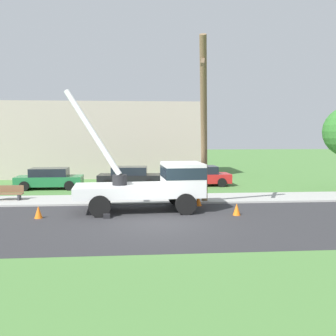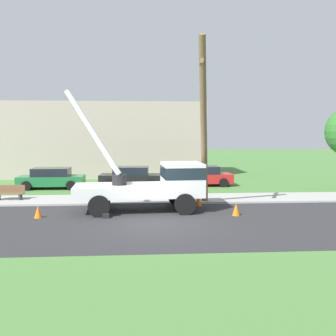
# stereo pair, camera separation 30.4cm
# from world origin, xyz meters

# --- Properties ---
(ground_plane) EXTENTS (120.00, 120.00, 0.00)m
(ground_plane) POSITION_xyz_m (0.00, 12.00, 0.00)
(ground_plane) COLOR #477538
(road_asphalt) EXTENTS (80.00, 8.60, 0.01)m
(road_asphalt) POSITION_xyz_m (0.00, 0.00, 0.00)
(road_asphalt) COLOR #2B2B2D
(road_asphalt) RESTS_ON ground
(sidewalk_strip) EXTENTS (80.00, 3.07, 0.10)m
(sidewalk_strip) POSITION_xyz_m (0.00, 5.84, 0.05)
(sidewalk_strip) COLOR #9E9E99
(sidewalk_strip) RESTS_ON ground
(utility_truck) EXTENTS (6.89, 3.21, 5.98)m
(utility_truck) POSITION_xyz_m (0.06, 2.77, 1.41)
(utility_truck) COLOR silver
(utility_truck) RESTS_ON ground
(leaning_utility_pole) EXTENTS (1.19, 4.35, 8.26)m
(leaning_utility_pole) POSITION_xyz_m (2.43, 2.91, 4.21)
(leaning_utility_pole) COLOR brown
(leaning_utility_pole) RESTS_ON ground
(traffic_cone_ahead) EXTENTS (0.36, 0.36, 0.56)m
(traffic_cone_ahead) POSITION_xyz_m (3.72, 1.30, 0.28)
(traffic_cone_ahead) COLOR orange
(traffic_cone_ahead) RESTS_ON ground
(traffic_cone_behind) EXTENTS (0.36, 0.36, 0.56)m
(traffic_cone_behind) POSITION_xyz_m (-5.30, 1.41, 0.28)
(traffic_cone_behind) COLOR orange
(traffic_cone_behind) RESTS_ON ground
(traffic_cone_curbside) EXTENTS (0.36, 0.36, 0.56)m
(traffic_cone_curbside) POSITION_xyz_m (2.33, 3.81, 0.28)
(traffic_cone_curbside) COLOR orange
(traffic_cone_curbside) RESTS_ON ground
(parked_sedan_green) EXTENTS (4.41, 2.04, 1.42)m
(parked_sedan_green) POSITION_xyz_m (-6.79, 10.87, 0.71)
(parked_sedan_green) COLOR #1E6638
(parked_sedan_green) RESTS_ON ground
(parked_sedan_black) EXTENTS (4.51, 2.20, 1.42)m
(parked_sedan_black) POSITION_xyz_m (-1.36, 11.49, 0.71)
(parked_sedan_black) COLOR black
(parked_sedan_black) RESTS_ON ground
(parked_sedan_red) EXTENTS (4.45, 2.11, 1.42)m
(parked_sedan_red) POSITION_xyz_m (3.66, 11.59, 0.71)
(parked_sedan_red) COLOR #B21E1E
(parked_sedan_red) RESTS_ON ground
(park_bench) EXTENTS (1.60, 0.45, 0.90)m
(park_bench) POSITION_xyz_m (-7.99, 5.90, 0.46)
(park_bench) COLOR brown
(park_bench) RESTS_ON ground
(lowrise_building_backdrop) EXTENTS (18.00, 6.00, 6.40)m
(lowrise_building_backdrop) POSITION_xyz_m (-4.13, 19.23, 3.20)
(lowrise_building_backdrop) COLOR #A5998C
(lowrise_building_backdrop) RESTS_ON ground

